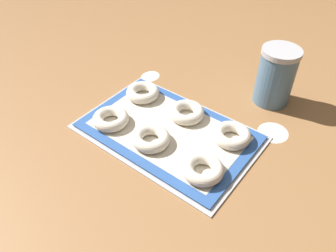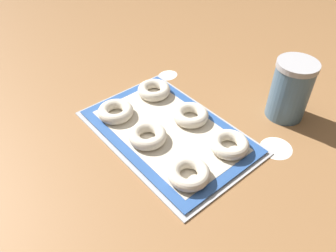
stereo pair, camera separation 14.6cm
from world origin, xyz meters
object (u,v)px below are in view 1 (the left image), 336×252
Objects in this scene: bagel_front_center at (151,138)px; bagel_back_right at (232,135)px; flour_canister at (276,76)px; bagel_back_center at (187,112)px; bagel_front_right at (203,169)px; bagel_front_left at (111,119)px; bagel_back_left at (143,92)px; baking_tray at (168,132)px.

bagel_front_center is 0.23m from bagel_back_right.
flour_canister is (0.17, 0.40, 0.07)m from bagel_front_center.
bagel_back_center and bagel_back_right have the same top height.
bagel_front_center is 0.17m from bagel_front_right.
bagel_front_right is at bearing -88.45° from bagel_back_right.
bagel_back_right is at bearing 91.55° from bagel_front_right.
bagel_front_left is at bearing -153.63° from bagel_back_right.
bagel_back_center is (0.01, 0.15, 0.00)m from bagel_front_center.
bagel_front_right is 0.37m from bagel_back_left.
bagel_front_left and bagel_front_center have the same top height.
bagel_back_center is at bearing 1.49° from bagel_back_left.
bagel_back_left is 0.42m from flour_canister.
bagel_back_right is at bearing 26.37° from bagel_front_left.
bagel_back_center is 0.58× the size of flour_canister.
bagel_back_left is at bearing -178.51° from bagel_back_center.
bagel_back_right is (0.16, 0.08, 0.02)m from baking_tray.
bagel_back_right is (0.16, -0.00, 0.00)m from bagel_back_center.
bagel_back_center is at bearing 85.82° from baking_tray.
bagel_front_left is 1.00× the size of bagel_front_center.
bagel_front_right is at bearing 0.67° from bagel_front_left.
bagel_front_center is 1.00× the size of bagel_front_right.
bagel_front_center is 1.00× the size of bagel_back_center.
baking_tray is 0.07m from bagel_front_center.
baking_tray is 0.18m from bagel_back_left.
bagel_front_center is 1.00× the size of bagel_back_right.
bagel_front_left is 0.52m from flour_canister.
bagel_front_center is 0.44m from flour_canister.
bagel_front_center is at bearing 178.23° from bagel_front_right.
bagel_front_left is 1.00× the size of bagel_front_right.
flour_canister is (-0.00, 0.40, 0.07)m from bagel_front_right.
bagel_front_center is at bearing 3.55° from bagel_front_left.
bagel_back_center is at bearing 178.25° from bagel_back_right.
flour_canister reaches higher than bagel_back_left.
bagel_back_center is (0.16, 0.16, 0.00)m from bagel_front_left.
bagel_front_center is 0.22m from bagel_back_left.
bagel_front_left is (-0.15, -0.08, 0.02)m from baking_tray.
bagel_back_right is at bearing 41.06° from bagel_front_center.
flour_canister is at bearing 56.91° from bagel_back_center.
bagel_back_left is at bearing 94.40° from bagel_front_left.
bagel_back_left is at bearing 137.01° from bagel_front_center.
bagel_back_center is 0.16m from bagel_back_right.
baking_tray is 2.73× the size of flour_canister.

